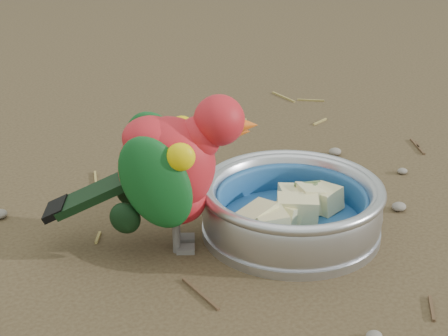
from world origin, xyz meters
TOP-DOWN VIEW (x-y plane):
  - ground at (0.00, 0.00)m, footprint 60.00×60.00m
  - food_bowl at (0.03, 0.02)m, footprint 0.20×0.20m
  - bowl_wall at (0.03, 0.02)m, footprint 0.20×0.20m
  - fruit_wedges at (0.03, 0.02)m, footprint 0.12×0.12m
  - lory_parrot at (-0.10, 0.06)m, footprint 0.23×0.18m
  - ground_debris at (0.03, 0.05)m, footprint 0.90×0.80m

SIDE VIEW (x-z plane):
  - ground at x=0.00m, z-range 0.00..0.00m
  - ground_debris at x=0.03m, z-range 0.00..0.01m
  - food_bowl at x=0.03m, z-range 0.00..0.02m
  - fruit_wedges at x=0.03m, z-range 0.02..0.05m
  - bowl_wall at x=0.03m, z-range 0.02..0.06m
  - lory_parrot at x=-0.10m, z-range 0.00..0.17m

